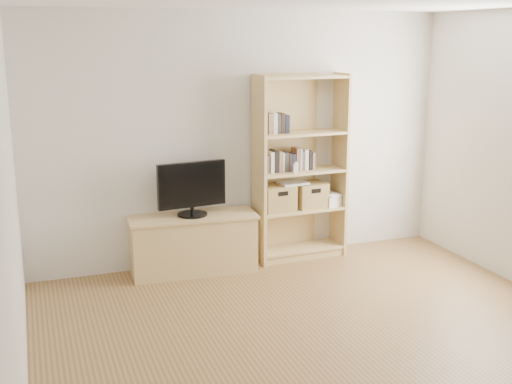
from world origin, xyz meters
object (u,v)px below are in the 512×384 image
bookshelf (300,168)px  tv_stand (193,245)px  basket_left (278,198)px  baby_monitor (296,168)px  basket_right (310,195)px  laptop (293,183)px  television (192,188)px

bookshelf → tv_stand: bearing=-179.9°
basket_left → tv_stand: bearing=-179.3°
bookshelf → baby_monitor: bearing=-135.0°
baby_monitor → basket_right: bearing=32.2°
bookshelf → laptop: bookshelf is taller
television → baby_monitor: television is taller
basket_right → television: bearing=179.4°
basket_right → laptop: 0.26m
tv_stand → basket_right: 1.38m
baby_monitor → basket_left: size_ratio=0.29×
basket_left → laptop: (0.17, -0.00, 0.15)m
bookshelf → television: (-1.20, -0.06, -0.11)m
baby_monitor → basket_left: baby_monitor is taller
bookshelf → baby_monitor: (-0.10, -0.11, 0.03)m
baby_monitor → laptop: (0.01, 0.09, -0.18)m
television → basket_right: 1.34m
baby_monitor → laptop: bearing=87.5°
tv_stand → bookshelf: bearing=6.4°
baby_monitor → basket_right: 0.42m
tv_stand → bookshelf: (1.20, 0.06, 0.70)m
tv_stand → laptop: (1.11, 0.04, 0.55)m
television → laptop: bearing=-4.7°
television → basket_right: television is taller
basket_right → laptop: size_ratio=1.08×
television → laptop: size_ratio=2.36×
basket_left → bookshelf: bearing=2.0°
tv_stand → basket_left: 1.02m
basket_right → basket_left: bearing=179.5°
laptop → baby_monitor: bearing=-102.8°
tv_stand → basket_left: basket_left is taller
bookshelf → laptop: bearing=-169.3°
tv_stand → basket_right: bearing=6.1°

